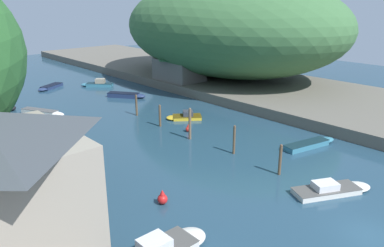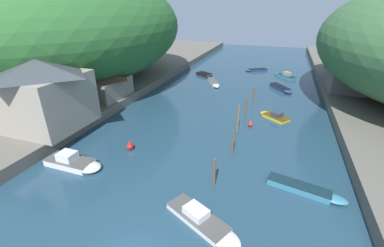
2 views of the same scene
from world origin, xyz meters
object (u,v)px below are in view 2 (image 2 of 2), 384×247
object	(u,v)px
waterfront_building	(43,93)
boat_far_upstream	(255,70)
boat_mid_channel	(274,116)
boat_yellow_tender	(74,162)
boat_navy_launch	(285,75)
boat_small_dinghy	(282,89)
boathouse_shed	(104,81)
channel_buoy_far	(130,146)
right_bank_cottage	(347,74)
person_on_quay	(28,132)
boat_cabin_cruiser	(214,83)
boat_near_quay	(204,221)
channel_buoy_near	(250,124)
boat_far_right_bank	(308,190)
boat_red_skiff	(205,75)

from	to	relation	value
waterfront_building	boat_far_upstream	xyz separation A→B (m)	(19.56, 41.50, -5.13)
boat_mid_channel	boat_yellow_tender	world-z (taller)	boat_yellow_tender
boat_navy_launch	boat_small_dinghy	bearing A→B (deg)	-135.67
boathouse_shed	channel_buoy_far	bearing A→B (deg)	-45.31
right_bank_cottage	boat_mid_channel	world-z (taller)	right_bank_cottage
boathouse_shed	person_on_quay	size ratio (longest dim) A/B	4.62
boat_cabin_cruiser	boat_yellow_tender	world-z (taller)	boat_yellow_tender
right_bank_cottage	boat_near_quay	bearing A→B (deg)	-112.27
waterfront_building	boat_cabin_cruiser	world-z (taller)	waterfront_building
boat_small_dinghy	person_on_quay	distance (m)	40.25
boat_far_upstream	boat_cabin_cruiser	bearing A→B (deg)	124.34
channel_buoy_near	right_bank_cottage	bearing A→B (deg)	52.19
boat_mid_channel	boat_yellow_tender	distance (m)	25.89
channel_buoy_near	channel_buoy_far	xyz separation A→B (m)	(-11.68, -10.27, 0.09)
boat_cabin_cruiser	boat_far_right_bank	bearing A→B (deg)	91.58
waterfront_building	channel_buoy_near	world-z (taller)	waterfront_building
boat_red_skiff	boat_cabin_cruiser	bearing A→B (deg)	64.01
boat_navy_launch	boat_near_quay	distance (m)	45.48
boat_cabin_cruiser	channel_buoy_far	xyz separation A→B (m)	(-2.33, -27.27, 0.11)
boathouse_shed	channel_buoy_far	xyz separation A→B (m)	(10.67, -10.78, -3.43)
right_bank_cottage	boat_far_upstream	bearing A→B (deg)	139.17
boat_small_dinghy	person_on_quay	size ratio (longest dim) A/B	3.34
right_bank_cottage	boat_near_quay	world-z (taller)	right_bank_cottage
boat_mid_channel	channel_buoy_near	size ratio (longest dim) A/B	5.00
boat_near_quay	channel_buoy_near	world-z (taller)	boat_near_quay
boathouse_shed	boat_near_quay	bearing A→B (deg)	-40.59
boat_near_quay	boat_cabin_cruiser	xyz separation A→B (m)	(-8.35, 34.78, 0.03)
channel_buoy_far	channel_buoy_near	bearing A→B (deg)	41.34
boat_red_skiff	channel_buoy_near	xyz separation A→B (m)	(12.88, -22.89, 0.06)
boat_mid_channel	boat_far_upstream	bearing A→B (deg)	48.71
boat_red_skiff	channel_buoy_near	world-z (taller)	channel_buoy_near
boat_red_skiff	boat_cabin_cruiser	size ratio (longest dim) A/B	0.73
boat_far_upstream	person_on_quay	distance (m)	48.95
boat_navy_launch	boat_small_dinghy	xyz separation A→B (m)	(-0.26, -9.96, -0.07)
boat_mid_channel	boat_navy_launch	bearing A→B (deg)	34.60
boat_near_quay	boat_far_upstream	bearing A→B (deg)	-150.76
boat_near_quay	boat_red_skiff	bearing A→B (deg)	-136.69
boat_far_upstream	channel_buoy_near	size ratio (longest dim) A/B	5.78
boat_navy_launch	boat_near_quay	size ratio (longest dim) A/B	0.76
boat_red_skiff	boat_cabin_cruiser	distance (m)	6.88
boat_near_quay	channel_buoy_far	world-z (taller)	channel_buoy_far
boathouse_shed	boat_mid_channel	distance (m)	25.56
person_on_quay	boathouse_shed	bearing A→B (deg)	20.58
boat_mid_channel	boat_small_dinghy	bearing A→B (deg)	33.93
boat_navy_launch	channel_buoy_near	world-z (taller)	boat_navy_launch
boat_near_quay	boathouse_shed	bearing A→B (deg)	-103.57
boat_navy_launch	boat_near_quay	xyz separation A→B (m)	(-4.74, -45.23, -0.10)
right_bank_cottage	boat_red_skiff	size ratio (longest dim) A/B	1.88
boat_navy_launch	channel_buoy_near	bearing A→B (deg)	-141.92
right_bank_cottage	boat_far_right_bank	distance (m)	29.84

